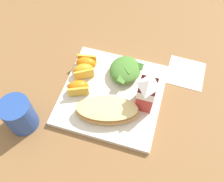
{
  "coord_description": "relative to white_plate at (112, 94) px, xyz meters",
  "views": [
    {
      "loc": [
        0.35,
        0.1,
        0.62
      ],
      "look_at": [
        0.0,
        0.0,
        0.03
      ],
      "focal_mm": 39.66,
      "sensor_mm": 36.0,
      "label": 1
    }
  ],
  "objects": [
    {
      "name": "ground",
      "position": [
        0.0,
        0.0,
        -0.01
      ],
      "size": [
        3.0,
        3.0,
        0.0
      ],
      "primitive_type": "plane",
      "color": "olive"
    },
    {
      "name": "orange_wedge_front",
      "position": [
        -0.07,
        -0.1,
        0.03
      ],
      "size": [
        0.05,
        0.07,
        0.04
      ],
      "color": "orange",
      "rests_on": "white_plate"
    },
    {
      "name": "cheesy_pizza_bread",
      "position": [
        0.07,
        0.01,
        0.03
      ],
      "size": [
        0.12,
        0.18,
        0.04
      ],
      "color": "tan",
      "rests_on": "white_plate"
    },
    {
      "name": "orange_wedge_rear",
      "position": [
        0.02,
        -0.09,
        0.03
      ],
      "size": [
        0.06,
        0.07,
        0.04
      ],
      "color": "orange",
      "rests_on": "white_plate"
    },
    {
      "name": "orange_wedge_middle",
      "position": [
        -0.04,
        -0.1,
        0.03
      ],
      "size": [
        0.06,
        0.07,
        0.04
      ],
      "color": "orange",
      "rests_on": "white_plate"
    },
    {
      "name": "paper_napkin",
      "position": [
        -0.14,
        0.19,
        -0.01
      ],
      "size": [
        0.11,
        0.11,
        0.0
      ],
      "primitive_type": "cube",
      "rotation": [
        0.0,
        0.0,
        -0.03
      ],
      "color": "white",
      "rests_on": "ground"
    },
    {
      "name": "drinking_blue_cup",
      "position": [
        0.15,
        -0.2,
        0.04
      ],
      "size": [
        0.08,
        0.08,
        0.1
      ],
      "primitive_type": "cylinder",
      "color": "#284CA3",
      "rests_on": "ground"
    },
    {
      "name": "milk_carton",
      "position": [
        0.01,
        0.1,
        0.07
      ],
      "size": [
        0.06,
        0.04,
        0.11
      ],
      "color": "#B7332D",
      "rests_on": "white_plate"
    },
    {
      "name": "green_salad_pile",
      "position": [
        -0.07,
        0.02,
        0.03
      ],
      "size": [
        0.11,
        0.09,
        0.04
      ],
      "color": "#4C8433",
      "rests_on": "white_plate"
    },
    {
      "name": "white_plate",
      "position": [
        0.0,
        0.0,
        0.0
      ],
      "size": [
        0.28,
        0.28,
        0.02
      ],
      "primitive_type": "cube",
      "color": "white",
      "rests_on": "ground"
    }
  ]
}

